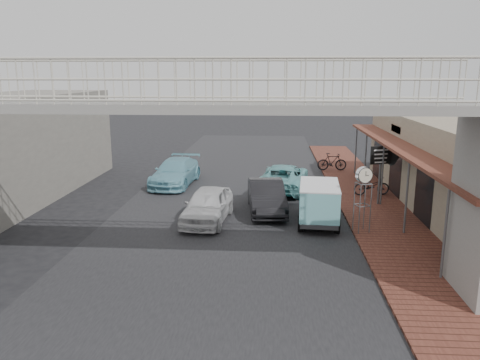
# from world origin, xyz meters

# --- Properties ---
(ground) EXTENTS (120.00, 120.00, 0.00)m
(ground) POSITION_xyz_m (0.00, 0.00, 0.00)
(ground) COLOR black
(ground) RESTS_ON ground
(road_strip) EXTENTS (10.00, 60.00, 0.01)m
(road_strip) POSITION_xyz_m (0.00, 0.00, 0.01)
(road_strip) COLOR black
(road_strip) RESTS_ON ground
(sidewalk) EXTENTS (3.00, 40.00, 0.10)m
(sidewalk) POSITION_xyz_m (6.50, 3.00, 0.05)
(sidewalk) COLOR brown
(sidewalk) RESTS_ON ground
(footbridge) EXTENTS (16.40, 2.40, 6.34)m
(footbridge) POSITION_xyz_m (0.00, -4.00, 3.18)
(footbridge) COLOR gray
(footbridge) RESTS_ON ground
(building_far_left) EXTENTS (5.00, 14.00, 5.00)m
(building_far_left) POSITION_xyz_m (-11.00, 6.00, 2.50)
(building_far_left) COLOR gray
(building_far_left) RESTS_ON ground
(white_hatchback) EXTENTS (2.03, 4.25, 1.40)m
(white_hatchback) POSITION_xyz_m (-0.75, 2.19, 0.70)
(white_hatchback) COLOR silver
(white_hatchback) RESTS_ON ground
(dark_sedan) EXTENTS (1.90, 4.38, 1.40)m
(dark_sedan) POSITION_xyz_m (1.65, 3.75, 0.70)
(dark_sedan) COLOR black
(dark_sedan) RESTS_ON ground
(angkot_curb) EXTENTS (2.95, 5.22, 1.38)m
(angkot_curb) POSITION_xyz_m (2.50, 7.80, 0.69)
(angkot_curb) COLOR #6DBBBD
(angkot_curb) RESTS_ON ground
(angkot_far) EXTENTS (2.35, 5.01, 1.41)m
(angkot_far) POSITION_xyz_m (-3.42, 8.63, 0.71)
(angkot_far) COLOR #71B2C4
(angkot_far) RESTS_ON ground
(angkot_van) EXTENTS (1.82, 3.56, 1.69)m
(angkot_van) POSITION_xyz_m (3.79, 2.24, 1.08)
(angkot_van) COLOR black
(angkot_van) RESTS_ON ground
(motorcycle_near) EXTENTS (1.87, 0.90, 0.94)m
(motorcycle_near) POSITION_xyz_m (6.82, 6.68, 0.57)
(motorcycle_near) COLOR black
(motorcycle_near) RESTS_ON sidewalk
(motorcycle_far) EXTENTS (1.83, 0.59, 1.09)m
(motorcycle_far) POSITION_xyz_m (5.61, 12.73, 0.64)
(motorcycle_far) COLOR black
(motorcycle_far) RESTS_ON sidewalk
(street_clock) EXTENTS (0.65, 0.61, 2.51)m
(street_clock) POSITION_xyz_m (5.30, 1.05, 2.19)
(street_clock) COLOR #59595B
(street_clock) RESTS_ON sidewalk
(arrow_sign) EXTENTS (1.69, 1.14, 2.80)m
(arrow_sign) POSITION_xyz_m (7.46, 5.27, 2.36)
(arrow_sign) COLOR #59595B
(arrow_sign) RESTS_ON sidewalk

